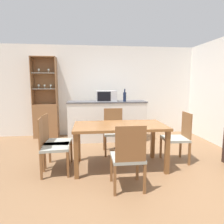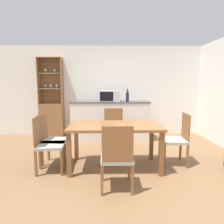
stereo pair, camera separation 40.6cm
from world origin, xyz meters
TOP-DOWN VIEW (x-y plane):
  - ground_plane at (0.00, 0.00)m, footprint 18.00×18.00m
  - wall_back at (0.00, 2.63)m, footprint 6.80×0.06m
  - kitchen_counter at (-0.06, 1.93)m, footprint 2.02×0.57m
  - display_cabinet at (-1.72, 2.44)m, footprint 0.65×0.34m
  - dining_table at (-0.00, 0.17)m, footprint 1.59×0.86m
  - dining_chair_side_left_far at (-1.14, 0.31)m, footprint 0.48×0.48m
  - dining_chair_head_far at (-0.00, 0.95)m, footprint 0.45×0.45m
  - dining_chair_head_near at (-0.00, -0.60)m, footprint 0.45×0.45m
  - dining_chair_side_right_far at (1.14, 0.30)m, footprint 0.47×0.47m
  - dining_chair_side_left_near at (-1.14, 0.04)m, footprint 0.48×0.48m
  - microwave at (-0.08, 1.91)m, footprint 0.52×0.38m
  - wine_bottle at (0.37, 1.73)m, footprint 0.08×0.08m

SIDE VIEW (x-z plane):
  - ground_plane at x=0.00m, z-range 0.00..0.00m
  - dining_chair_side_left_far at x=-1.14m, z-range 0.00..0.95m
  - dining_chair_head_far at x=0.00m, z-range 0.00..0.95m
  - dining_chair_head_near at x=0.00m, z-range 0.00..0.95m
  - dining_chair_side_right_far at x=1.14m, z-range 0.00..0.95m
  - dining_chair_side_left_near at x=-1.14m, z-range 0.00..0.95m
  - kitchen_counter at x=-0.06m, z-range 0.00..1.04m
  - display_cabinet at x=-1.72m, z-range -0.45..1.75m
  - dining_table at x=0.00m, z-range 0.29..1.06m
  - wine_bottle at x=0.37m, z-range 1.00..1.32m
  - microwave at x=-0.08m, z-range 1.03..1.31m
  - wall_back at x=0.00m, z-range 0.00..2.55m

